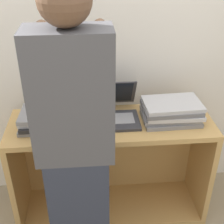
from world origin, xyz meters
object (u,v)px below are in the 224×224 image
laptop_stack_left (50,118)px  person (75,148)px  laptop_open (110,111)px  laptop_stack_right (171,111)px

laptop_stack_left → person: 0.44m
laptop_open → laptop_stack_right: bearing=-8.9°
laptop_open → laptop_stack_left: size_ratio=0.96×
laptop_open → person: (-0.22, -0.47, 0.06)m
laptop_stack_left → person: (0.17, -0.41, 0.06)m
laptop_open → person: 0.52m
laptop_stack_right → person: person is taller
laptop_open → laptop_stack_left: 0.40m
laptop_stack_right → person: (-0.62, -0.41, 0.04)m
laptop_stack_right → person: 0.74m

